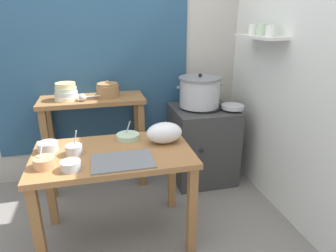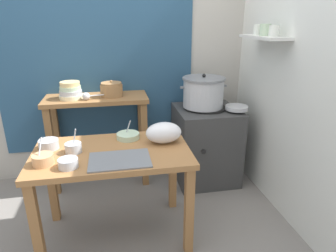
% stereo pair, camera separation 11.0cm
% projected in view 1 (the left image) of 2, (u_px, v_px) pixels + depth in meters
% --- Properties ---
extents(ground_plane, '(9.00, 9.00, 0.00)m').
position_uv_depth(ground_plane, '(125.00, 232.00, 2.35)').
color(ground_plane, gray).
extents(wall_back, '(4.40, 0.12, 2.60)m').
position_uv_depth(wall_back, '(115.00, 50.00, 2.92)').
color(wall_back, '#B2ADA3').
rests_on(wall_back, ground).
extents(wall_right, '(0.30, 3.20, 2.60)m').
position_uv_depth(wall_right, '(287.00, 57.00, 2.40)').
color(wall_right, silver).
rests_on(wall_right, ground).
extents(prep_table, '(1.10, 0.66, 0.72)m').
position_uv_depth(prep_table, '(114.00, 166.00, 2.11)').
color(prep_table, '#9E6B3D').
rests_on(prep_table, ground).
extents(back_shelf_table, '(0.96, 0.40, 0.90)m').
position_uv_depth(back_shelf_table, '(94.00, 120.00, 2.83)').
color(back_shelf_table, olive).
rests_on(back_shelf_table, ground).
extents(stove_block, '(0.60, 0.61, 0.78)m').
position_uv_depth(stove_block, '(202.00, 143.00, 3.05)').
color(stove_block, '#383838').
rests_on(stove_block, ground).
extents(steamer_pot, '(0.46, 0.41, 0.32)m').
position_uv_depth(steamer_pot, '(200.00, 92.00, 2.87)').
color(steamer_pot, '#B7BABF').
rests_on(steamer_pot, stove_block).
extents(clay_pot, '(0.21, 0.21, 0.16)m').
position_uv_depth(clay_pot, '(108.00, 90.00, 2.77)').
color(clay_pot, olive).
rests_on(clay_pot, back_shelf_table).
extents(bowl_stack_enamel, '(0.21, 0.21, 0.16)m').
position_uv_depth(bowl_stack_enamel, '(66.00, 92.00, 2.66)').
color(bowl_stack_enamel, beige).
rests_on(bowl_stack_enamel, back_shelf_table).
extents(ladle, '(0.27, 0.08, 0.07)m').
position_uv_depth(ladle, '(84.00, 97.00, 2.64)').
color(ladle, '#B7BABF').
rests_on(ladle, back_shelf_table).
extents(serving_tray, '(0.40, 0.28, 0.01)m').
position_uv_depth(serving_tray, '(122.00, 161.00, 1.93)').
color(serving_tray, slate).
rests_on(serving_tray, prep_table).
extents(plastic_bag, '(0.27, 0.18, 0.16)m').
position_uv_depth(plastic_bag, '(164.00, 133.00, 2.20)').
color(plastic_bag, white).
rests_on(plastic_bag, prep_table).
extents(wide_pan, '(0.22, 0.22, 0.04)m').
position_uv_depth(wide_pan, '(233.00, 107.00, 2.84)').
color(wide_pan, '#B7BABF').
rests_on(wide_pan, stove_block).
extents(prep_bowl_0, '(0.18, 0.18, 0.14)m').
position_uv_depth(prep_bowl_0, '(128.00, 136.00, 2.28)').
color(prep_bowl_0, '#B7D1AD').
rests_on(prep_bowl_0, prep_table).
extents(prep_bowl_1, '(0.12, 0.12, 0.06)m').
position_uv_depth(prep_bowl_1, '(71.00, 165.00, 1.81)').
color(prep_bowl_1, '#B7BABF').
rests_on(prep_bowl_1, prep_table).
extents(prep_bowl_2, '(0.13, 0.13, 0.17)m').
position_uv_depth(prep_bowl_2, '(44.00, 162.00, 1.84)').
color(prep_bowl_2, tan).
rests_on(prep_bowl_2, prep_table).
extents(prep_bowl_3, '(0.14, 0.14, 0.07)m').
position_uv_depth(prep_bowl_3, '(48.00, 146.00, 2.06)').
color(prep_bowl_3, '#B7BABF').
rests_on(prep_bowl_3, prep_table).
extents(prep_bowl_4, '(0.11, 0.11, 0.18)m').
position_uv_depth(prep_bowl_4, '(74.00, 149.00, 2.02)').
color(prep_bowl_4, '#B7BABF').
rests_on(prep_bowl_4, prep_table).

